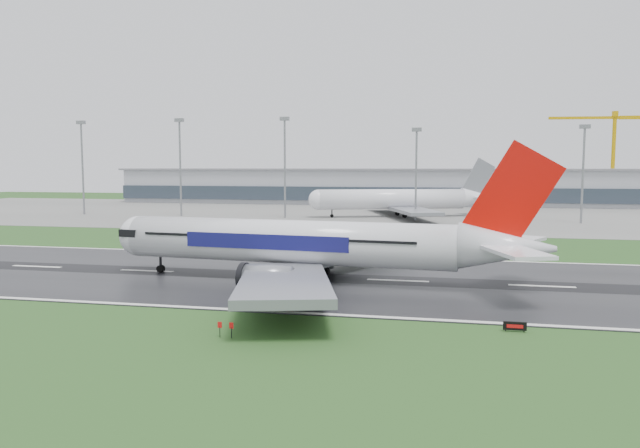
# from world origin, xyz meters

# --- Properties ---
(ground) EXTENTS (520.00, 520.00, 0.00)m
(ground) POSITION_xyz_m (0.00, 0.00, 0.00)
(ground) COLOR #1F4419
(ground) RESTS_ON ground
(runway) EXTENTS (400.00, 45.00, 0.10)m
(runway) POSITION_xyz_m (0.00, 0.00, 0.05)
(runway) COLOR black
(runway) RESTS_ON ground
(apron) EXTENTS (400.00, 130.00, 0.08)m
(apron) POSITION_xyz_m (0.00, 125.00, 0.04)
(apron) COLOR slate
(apron) RESTS_ON ground
(terminal) EXTENTS (240.00, 36.00, 15.00)m
(terminal) POSITION_xyz_m (0.00, 185.00, 7.50)
(terminal) COLOR #9699A1
(terminal) RESTS_ON ground
(main_airliner) EXTENTS (70.22, 67.43, 19.15)m
(main_airliner) POSITION_xyz_m (8.44, -3.12, 9.68)
(main_airliner) COLOR silver
(main_airliner) RESTS_ON runway
(parked_airliner) EXTENTS (79.96, 77.21, 18.78)m
(parked_airliner) POSITION_xyz_m (11.76, 112.38, 9.47)
(parked_airliner) COLOR white
(parked_airliner) RESTS_ON apron
(tower_crane) EXTENTS (41.46, 6.54, 41.18)m
(tower_crane) POSITION_xyz_m (99.12, 200.00, 20.59)
(tower_crane) COLOR #C69506
(tower_crane) RESTS_ON ground
(runway_sign) EXTENTS (2.31, 0.31, 1.04)m
(runway_sign) POSITION_xyz_m (33.71, -24.60, 0.52)
(runway_sign) COLOR black
(runway_sign) RESTS_ON ground
(floodmast_0) EXTENTS (0.64, 0.64, 31.25)m
(floodmast_0) POSITION_xyz_m (-96.88, 100.00, 15.63)
(floodmast_0) COLOR gray
(floodmast_0) RESTS_ON ground
(floodmast_1) EXTENTS (0.64, 0.64, 31.47)m
(floodmast_1) POSITION_xyz_m (-60.40, 100.00, 15.73)
(floodmast_1) COLOR gray
(floodmast_1) RESTS_ON ground
(floodmast_2) EXTENTS (0.64, 0.64, 31.34)m
(floodmast_2) POSITION_xyz_m (-24.19, 100.00, 15.67)
(floodmast_2) COLOR gray
(floodmast_2) RESTS_ON ground
(floodmast_3) EXTENTS (0.64, 0.64, 27.37)m
(floodmast_3) POSITION_xyz_m (17.67, 100.00, 13.68)
(floodmast_3) COLOR gray
(floodmast_3) RESTS_ON ground
(floodmast_4) EXTENTS (0.64, 0.64, 27.65)m
(floodmast_4) POSITION_xyz_m (65.82, 100.00, 13.82)
(floodmast_4) COLOR gray
(floodmast_4) RESTS_ON ground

